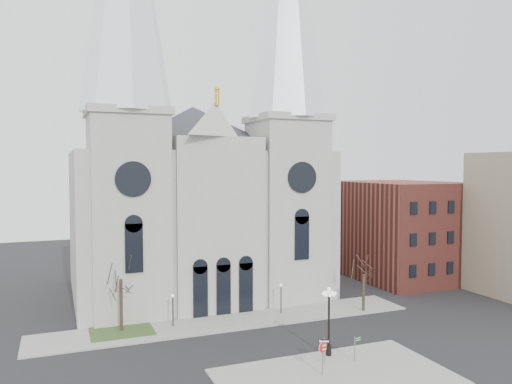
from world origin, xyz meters
name	(u,v)px	position (x,y,z in m)	size (l,w,h in m)	color
ground	(273,360)	(0.00, 0.00, 0.00)	(160.00, 160.00, 0.00)	black
sidewalk_near	(335,377)	(3.00, -5.00, 0.07)	(18.00, 10.00, 0.14)	gray
sidewalk_far	(231,321)	(0.00, 11.00, 0.07)	(40.00, 6.00, 0.14)	gray
grass_patch	(122,331)	(-11.00, 12.00, 0.09)	(6.00, 5.00, 0.18)	#2C421C
cathedral	(199,149)	(0.00, 22.86, 18.48)	(33.00, 26.66, 54.00)	#9E9C93
bg_building_brick	(400,229)	(30.00, 22.00, 7.00)	(14.00, 18.00, 14.00)	brown
tree_left	(121,276)	(-11.00, 12.00, 5.58)	(3.20, 3.20, 7.50)	black
tree_right	(364,272)	(15.00, 9.00, 4.47)	(3.20, 3.20, 6.00)	black
ped_lamp_left	(173,305)	(-6.00, 11.50, 2.33)	(0.32, 0.32, 3.26)	black
ped_lamp_right	(281,293)	(6.00, 11.50, 2.33)	(0.32, 0.32, 3.26)	black
stop_sign	(323,351)	(2.16, -4.48, 2.03)	(0.97, 0.10, 2.67)	slate
globe_lamp	(329,313)	(4.66, -1.13, 3.84)	(1.68, 1.68, 5.90)	black
one_way_sign	(324,346)	(3.44, -2.53, 1.58)	(0.86, 0.41, 2.11)	slate
street_name_sign	(356,346)	(6.08, -3.06, 1.37)	(0.66, 0.14, 2.06)	slate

